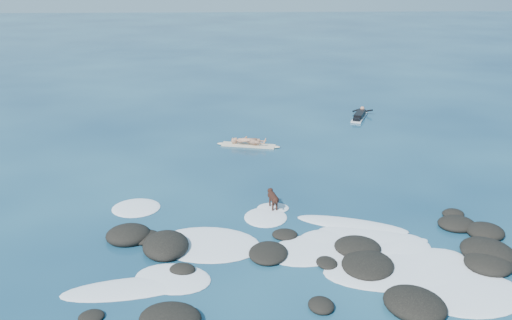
{
  "coord_description": "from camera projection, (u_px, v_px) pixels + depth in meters",
  "views": [
    {
      "loc": [
        -2.83,
        -16.14,
        7.96
      ],
      "look_at": [
        -1.91,
        4.0,
        0.9
      ],
      "focal_mm": 40.0,
      "sensor_mm": 36.0,
      "label": 1
    }
  ],
  "objects": [
    {
      "name": "ground",
      "position": [
        322.0,
        228.0,
        17.98
      ],
      "size": [
        160.0,
        160.0,
        0.0
      ],
      "primitive_type": "plane",
      "color": "#0A2642",
      "rests_on": "ground"
    },
    {
      "name": "standing_surfer_rig",
      "position": [
        248.0,
        132.0,
        25.66
      ],
      "size": [
        2.9,
        1.07,
        1.67
      ],
      "rotation": [
        0.0,
        0.0,
        -0.24
      ],
      "color": "beige",
      "rests_on": "ground"
    },
    {
      "name": "dog",
      "position": [
        273.0,
        197.0,
        19.2
      ],
      "size": [
        0.4,
        1.03,
        0.66
      ],
      "rotation": [
        0.0,
        0.0,
        1.78
      ],
      "color": "black",
      "rests_on": "ground"
    },
    {
      "name": "paddling_surfer_rig",
      "position": [
        360.0,
        115.0,
        30.47
      ],
      "size": [
        1.55,
        2.51,
        0.44
      ],
      "rotation": [
        0.0,
        0.0,
        1.18
      ],
      "color": "silver",
      "rests_on": "ground"
    },
    {
      "name": "breaking_foam",
      "position": [
        326.0,
        255.0,
        16.3
      ],
      "size": [
        11.99,
        7.93,
        0.12
      ],
      "color": "white",
      "rests_on": "ground"
    },
    {
      "name": "reef_rocks",
      "position": [
        349.0,
        257.0,
        15.99
      ],
      "size": [
        14.16,
        6.74,
        0.59
      ],
      "color": "black",
      "rests_on": "ground"
    }
  ]
}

